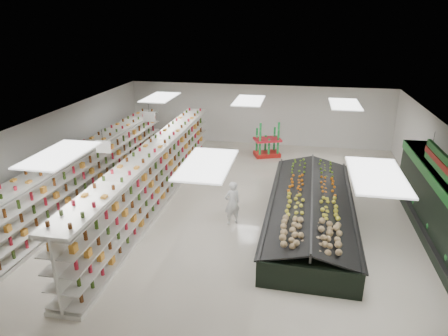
% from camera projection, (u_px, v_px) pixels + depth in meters
% --- Properties ---
extents(floor, '(16.00, 16.00, 0.00)m').
position_uv_depth(floor, '(233.00, 208.00, 14.63)').
color(floor, beige).
rests_on(floor, ground).
extents(ceiling, '(14.00, 16.00, 0.02)m').
position_uv_depth(ceiling, '(234.00, 123.00, 13.49)').
color(ceiling, white).
rests_on(ceiling, wall_back).
extents(wall_back, '(14.00, 0.02, 3.20)m').
position_uv_depth(wall_back, '(258.00, 115.00, 21.40)').
color(wall_back, silver).
rests_on(wall_back, floor).
extents(wall_front, '(14.00, 0.02, 3.20)m').
position_uv_depth(wall_front, '(155.00, 332.00, 6.72)').
color(wall_front, silver).
rests_on(wall_front, floor).
extents(wall_left, '(0.02, 16.00, 3.20)m').
position_uv_depth(wall_left, '(53.00, 155.00, 15.28)').
color(wall_left, silver).
rests_on(wall_left, floor).
extents(wall_right, '(0.02, 16.00, 3.20)m').
position_uv_depth(wall_right, '(447.00, 181.00, 12.84)').
color(wall_right, silver).
rests_on(wall_right, floor).
extents(produce_wall_case, '(0.93, 8.00, 2.20)m').
position_uv_depth(produce_wall_case, '(444.00, 211.00, 11.67)').
color(produce_wall_case, black).
rests_on(produce_wall_case, floor).
extents(aisle_sign_near, '(0.52, 0.06, 0.75)m').
position_uv_depth(aisle_sign_near, '(103.00, 147.00, 12.47)').
color(aisle_sign_near, white).
rests_on(aisle_sign_near, ceiling).
extents(aisle_sign_far, '(0.52, 0.06, 0.75)m').
position_uv_depth(aisle_sign_far, '(149.00, 117.00, 16.14)').
color(aisle_sign_far, white).
rests_on(aisle_sign_far, ceiling).
extents(hortifruti_banner, '(0.12, 3.20, 0.95)m').
position_uv_depth(hortifruti_banner, '(443.00, 165.00, 11.22)').
color(hortifruti_banner, '#1D6D27').
rests_on(hortifruti_banner, ceiling).
extents(gondola_left, '(1.25, 11.86, 2.05)m').
position_uv_depth(gondola_left, '(94.00, 170.00, 15.55)').
color(gondola_left, silver).
rests_on(gondola_left, floor).
extents(gondola_center, '(0.97, 12.66, 2.19)m').
position_uv_depth(gondola_center, '(155.00, 178.00, 14.69)').
color(gondola_center, silver).
rests_on(gondola_center, floor).
extents(produce_island, '(2.99, 7.80, 1.15)m').
position_uv_depth(produce_island, '(311.00, 208.00, 13.42)').
color(produce_island, black).
rests_on(produce_island, floor).
extents(soda_endcap, '(1.49, 1.26, 1.62)m').
position_uv_depth(soda_endcap, '(267.00, 141.00, 19.72)').
color(soda_endcap, '#A81813').
rests_on(soda_endcap, floor).
extents(shopper_main, '(0.67, 0.63, 1.53)m').
position_uv_depth(shopper_main, '(232.00, 203.00, 13.25)').
color(shopper_main, white).
rests_on(shopper_main, floor).
extents(shopper_background, '(0.55, 0.81, 1.56)m').
position_uv_depth(shopper_background, '(148.00, 158.00, 17.38)').
color(shopper_background, '#9A875F').
rests_on(shopper_background, floor).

